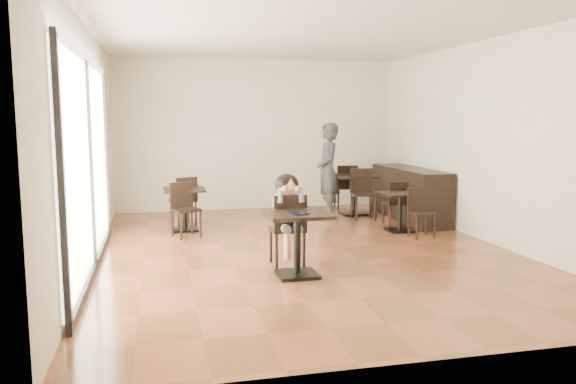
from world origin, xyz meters
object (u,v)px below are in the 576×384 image
object	(u,v)px
chair_left_a	(183,201)
chair_back_b	(364,194)
child	(287,220)
adult_patron	(328,171)
chair_mid_a	(395,203)
chair_back_a	(345,188)
cafe_table_left	(185,209)
chair_mid_b	(422,213)
cafe_table_mid	(400,212)
child_table	(297,244)
cafe_table_back	(354,195)
chair_left_b	(186,210)
child_chair	(287,229)

from	to	relation	value
chair_left_a	chair_back_b	world-z (taller)	chair_back_b
child	adult_patron	distance (m)	3.62
chair_mid_a	chair_back_a	bearing A→B (deg)	-78.59
cafe_table_left	chair_mid_b	bearing A→B (deg)	-21.47
cafe_table_mid	chair_back_b	bearing A→B (deg)	98.91
cafe_table_left	chair_mid_a	size ratio (longest dim) A/B	0.91
cafe_table_mid	chair_mid_b	xyz separation A→B (m)	(0.14, -0.55, 0.07)
child_table	cafe_table_back	bearing A→B (deg)	61.52
chair_left_b	chair_back_a	world-z (taller)	chair_back_a
child_chair	chair_mid_a	bearing A→B (deg)	-138.23
child_chair	cafe_table_back	bearing A→B (deg)	-122.08
child	cafe_table_back	distance (m)	4.19
child_table	child_chair	world-z (taller)	child_chair
chair_mid_b	chair_back_b	world-z (taller)	chair_back_b
cafe_table_left	chair_mid_b	world-z (taller)	chair_mid_b
child_table	child	bearing A→B (deg)	90.00
child_chair	child	size ratio (longest dim) A/B	0.79
child_chair	cafe_table_left	bearing A→B (deg)	-65.36
cafe_table_left	chair_left_b	size ratio (longest dim) A/B	0.83
adult_patron	chair_left_b	xyz separation A→B (m)	(-2.80, -1.12, -0.48)
chair_mid_a	child_chair	bearing A→B (deg)	42.64
chair_left_b	chair_back_a	distance (m)	3.97
child_chair	child_table	bearing A→B (deg)	90.00
chair_back_a	chair_left_a	bearing A→B (deg)	19.94
adult_patron	cafe_table_mid	bearing A→B (deg)	35.08
cafe_table_mid	chair_mid_b	size ratio (longest dim) A/B	0.83
child_chair	chair_left_a	distance (m)	3.45
adult_patron	chair_back_b	size ratio (longest dim) A/B	1.90
child_table	chair_left_a	size ratio (longest dim) A/B	0.90
cafe_table_mid	chair_mid_a	world-z (taller)	chair_mid_a
child_chair	child	distance (m)	0.13
adult_patron	chair_left_a	xyz separation A→B (m)	(-2.80, -0.02, -0.48)
cafe_table_mid	child	bearing A→B (deg)	-144.35
cafe_table_back	chair_left_a	bearing A→B (deg)	-174.68
chair_left_b	chair_back_a	bearing A→B (deg)	8.89
child	chair_left_a	xyz separation A→B (m)	(-1.23, 3.22, -0.16)
cafe_table_mid	chair_left_a	distance (m)	3.94
cafe_table_back	chair_left_a	world-z (taller)	chair_left_a
adult_patron	cafe_table_back	distance (m)	0.89
cafe_table_back	chair_left_a	size ratio (longest dim) A/B	0.91
cafe_table_back	child	bearing A→B (deg)	-122.08
child_chair	chair_back_b	world-z (taller)	chair_back_b
child_table	chair_left_a	xyz separation A→B (m)	(-1.23, 3.77, 0.05)
cafe_table_mid	chair_back_b	distance (m)	1.28
chair_left_b	chair_mid_b	bearing A→B (deg)	-34.79
cafe_table_back	chair_back_b	size ratio (longest dim) A/B	0.83
adult_patron	cafe_table_left	size ratio (longest dim) A/B	2.49
chair_left_a	chair_left_b	world-z (taller)	same
cafe_table_mid	cafe_table_left	size ratio (longest dim) A/B	0.92
cafe_table_left	cafe_table_mid	bearing A→B (deg)	-14.43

